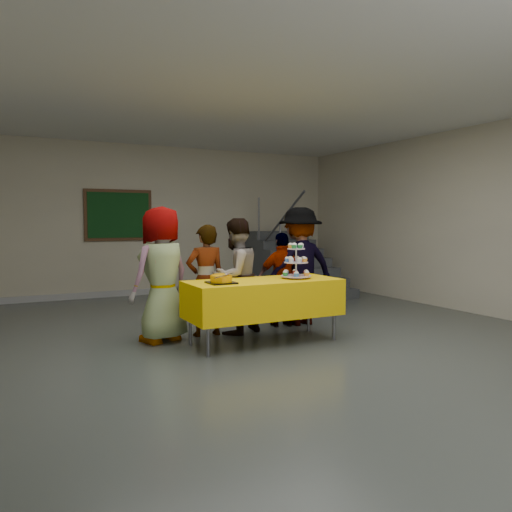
# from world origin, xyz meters

# --- Properties ---
(room_shell) EXTENTS (10.00, 10.04, 3.02)m
(room_shell) POSITION_xyz_m (0.00, 0.02, 2.13)
(room_shell) COLOR #4C514C
(room_shell) RESTS_ON ground
(bake_table) EXTENTS (1.88, 0.78, 0.77)m
(bake_table) POSITION_xyz_m (0.07, 0.36, 0.56)
(bake_table) COLOR #595960
(bake_table) RESTS_ON ground
(cupcake_stand) EXTENTS (0.38, 0.38, 0.44)m
(cupcake_stand) POSITION_xyz_m (0.51, 0.33, 0.96)
(cupcake_stand) COLOR silver
(cupcake_stand) RESTS_ON bake_table
(bear_cake) EXTENTS (0.32, 0.36, 0.12)m
(bear_cake) POSITION_xyz_m (-0.52, 0.29, 0.83)
(bear_cake) COLOR black
(bear_cake) RESTS_ON bake_table
(schoolchild_a) EXTENTS (0.95, 0.80, 1.66)m
(schoolchild_a) POSITION_xyz_m (-1.01, 1.00, 0.83)
(schoolchild_a) COLOR slate
(schoolchild_a) RESTS_ON ground
(schoolchild_b) EXTENTS (0.53, 0.35, 1.44)m
(schoolchild_b) POSITION_xyz_m (-0.41, 1.05, 0.72)
(schoolchild_b) COLOR slate
(schoolchild_b) RESTS_ON ground
(schoolchild_c) EXTENTS (0.90, 0.80, 1.52)m
(schoolchild_c) POSITION_xyz_m (-0.02, 0.97, 0.76)
(schoolchild_c) COLOR slate
(schoolchild_c) RESTS_ON ground
(schoolchild_d) EXTENTS (0.83, 0.47, 1.33)m
(schoolchild_d) POSITION_xyz_m (0.77, 1.10, 0.66)
(schoolchild_d) COLOR slate
(schoolchild_d) RESTS_ON ground
(schoolchild_e) EXTENTS (1.10, 0.64, 1.68)m
(schoolchild_e) POSITION_xyz_m (1.06, 1.10, 0.84)
(schoolchild_e) COLOR slate
(schoolchild_e) RESTS_ON ground
(staircase) EXTENTS (1.30, 2.40, 2.04)m
(staircase) POSITION_xyz_m (2.70, 4.13, 0.49)
(staircase) COLOR #424447
(staircase) RESTS_ON ground
(noticeboard) EXTENTS (1.30, 0.05, 1.00)m
(noticeboard) POSITION_xyz_m (-0.70, 4.96, 1.60)
(noticeboard) COLOR #472B16
(noticeboard) RESTS_ON ground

